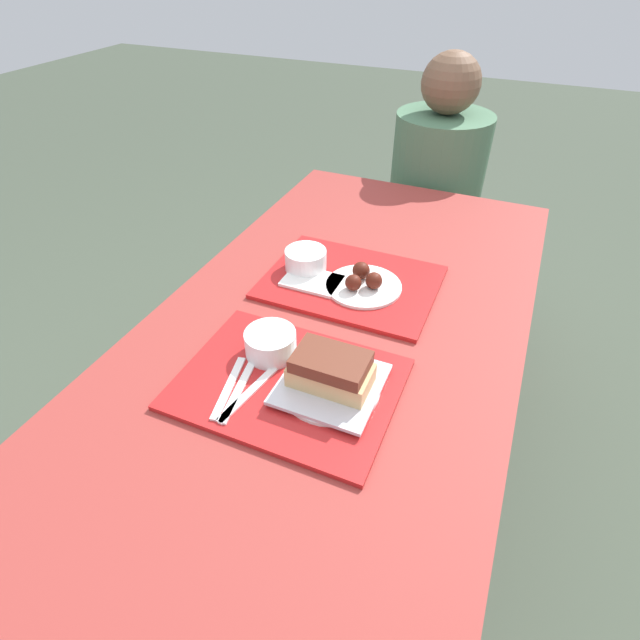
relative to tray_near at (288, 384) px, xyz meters
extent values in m
plane|color=#424C3D|center=(0.01, 0.22, -0.74)|extent=(12.00, 12.00, 0.00)
cube|color=maroon|center=(0.01, 0.22, -0.03)|extent=(0.84, 1.67, 0.04)
cylinder|color=maroon|center=(-0.35, 0.97, -0.39)|extent=(0.07, 0.07, 0.70)
cylinder|color=maroon|center=(0.37, 0.97, -0.39)|extent=(0.07, 0.07, 0.70)
cube|color=maroon|center=(0.01, 1.27, -0.32)|extent=(0.80, 0.28, 0.04)
cylinder|color=maroon|center=(-0.33, 1.27, -0.54)|extent=(0.06, 0.06, 0.41)
cylinder|color=maroon|center=(0.35, 1.27, -0.54)|extent=(0.06, 0.06, 0.41)
cube|color=red|center=(0.00, 0.00, 0.00)|extent=(0.43, 0.33, 0.01)
cube|color=red|center=(-0.01, 0.39, 0.00)|extent=(0.43, 0.33, 0.01)
cylinder|color=white|center=(-0.07, 0.06, 0.03)|extent=(0.11, 0.11, 0.06)
cylinder|color=beige|center=(-0.07, 0.06, 0.06)|extent=(0.10, 0.10, 0.01)
cylinder|color=white|center=(0.08, 0.02, 0.01)|extent=(0.20, 0.20, 0.01)
cube|color=silver|center=(0.08, 0.02, 0.02)|extent=(0.19, 0.19, 0.01)
cube|color=#DBB275|center=(0.08, 0.02, 0.04)|extent=(0.16, 0.09, 0.04)
cube|color=brown|center=(0.08, 0.02, 0.08)|extent=(0.14, 0.09, 0.03)
cube|color=white|center=(-0.08, -0.06, 0.01)|extent=(0.04, 0.17, 0.00)
cube|color=white|center=(-0.06, -0.06, 0.01)|extent=(0.04, 0.17, 0.00)
cube|color=white|center=(-0.10, -0.06, 0.01)|extent=(0.05, 0.17, 0.00)
cube|color=#3F3F47|center=(-0.03, 0.07, 0.01)|extent=(0.04, 0.03, 0.01)
cylinder|color=white|center=(-0.14, 0.39, 0.03)|extent=(0.11, 0.11, 0.06)
cylinder|color=beige|center=(-0.14, 0.39, 0.06)|extent=(0.10, 0.10, 0.01)
cylinder|color=white|center=(0.03, 0.37, 0.01)|extent=(0.19, 0.19, 0.01)
sphere|color=#4C190F|center=(0.05, 0.37, 0.04)|extent=(0.04, 0.04, 0.04)
sphere|color=#4C190F|center=(0.01, 0.40, 0.04)|extent=(0.04, 0.04, 0.04)
sphere|color=#4C190F|center=(0.01, 0.34, 0.03)|extent=(0.04, 0.04, 0.04)
cube|color=white|center=(-0.10, 0.34, 0.01)|extent=(0.14, 0.10, 0.01)
cylinder|color=#477051|center=(0.02, 1.27, -0.06)|extent=(0.36, 0.36, 0.49)
sphere|color=brown|center=(0.02, 1.27, 0.29)|extent=(0.21, 0.21, 0.21)
camera|label=1|loc=(0.34, -0.62, 0.72)|focal=28.00mm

